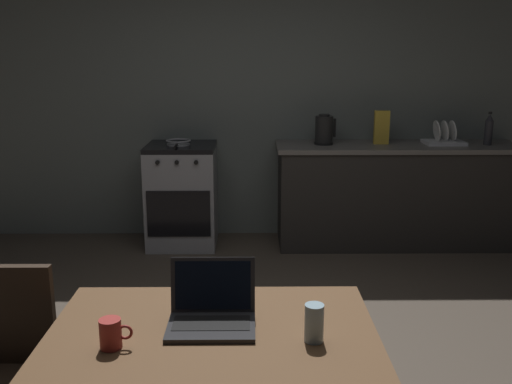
% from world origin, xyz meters
% --- Properties ---
extents(ground_plane, '(12.00, 12.00, 0.00)m').
position_xyz_m(ground_plane, '(0.00, 0.00, 0.00)').
color(ground_plane, '#473D33').
extents(back_wall, '(6.40, 0.10, 2.73)m').
position_xyz_m(back_wall, '(0.30, 2.58, 1.37)').
color(back_wall, slate).
rests_on(back_wall, ground_plane).
extents(kitchen_counter, '(2.16, 0.64, 0.91)m').
position_xyz_m(kitchen_counter, '(1.34, 2.23, 0.46)').
color(kitchen_counter, '#282623').
rests_on(kitchen_counter, ground_plane).
extents(stove_oven, '(0.60, 0.62, 0.91)m').
position_xyz_m(stove_oven, '(-0.59, 2.23, 0.46)').
color(stove_oven, gray).
rests_on(stove_oven, ground_plane).
extents(dining_table, '(1.19, 0.80, 0.72)m').
position_xyz_m(dining_table, '(-0.11, -0.88, 0.64)').
color(dining_table, brown).
rests_on(dining_table, ground_plane).
extents(chair, '(0.40, 0.40, 0.87)m').
position_xyz_m(chair, '(-0.96, -0.73, 0.50)').
color(chair, '#2D2116').
rests_on(chair, ground_plane).
extents(laptop, '(0.32, 0.26, 0.22)m').
position_xyz_m(laptop, '(-0.12, -0.83, 0.76)').
color(laptop, '#232326').
rests_on(laptop, dining_table).
extents(electric_kettle, '(0.18, 0.16, 0.27)m').
position_xyz_m(electric_kettle, '(0.67, 2.23, 1.04)').
color(electric_kettle, black).
rests_on(electric_kettle, kitchen_counter).
extents(bottle, '(0.07, 0.07, 0.29)m').
position_xyz_m(bottle, '(2.10, 2.18, 1.05)').
color(bottle, '#2D2D33').
rests_on(bottle, kitchen_counter).
extents(frying_pan, '(0.22, 0.39, 0.05)m').
position_xyz_m(frying_pan, '(-0.61, 2.20, 0.94)').
color(frying_pan, gray).
rests_on(frying_pan, stove_oven).
extents(coffee_mug, '(0.11, 0.08, 0.10)m').
position_xyz_m(coffee_mug, '(-0.45, -1.00, 0.77)').
color(coffee_mug, '#9E2D28').
rests_on(coffee_mug, dining_table).
extents(drinking_glass, '(0.07, 0.07, 0.14)m').
position_xyz_m(drinking_glass, '(0.25, -0.96, 0.79)').
color(drinking_glass, '#99B7C6').
rests_on(drinking_glass, dining_table).
extents(cereal_box, '(0.13, 0.05, 0.29)m').
position_xyz_m(cereal_box, '(1.18, 2.25, 1.06)').
color(cereal_box, gold).
rests_on(cereal_box, kitchen_counter).
extents(dish_rack, '(0.34, 0.26, 0.21)m').
position_xyz_m(dish_rack, '(1.73, 2.23, 0.96)').
color(dish_rack, silver).
rests_on(dish_rack, kitchen_counter).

